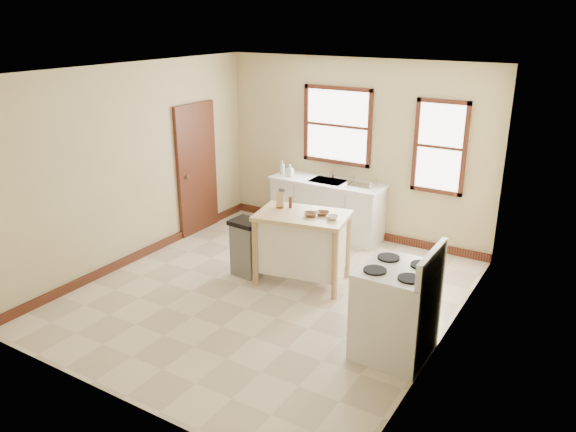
% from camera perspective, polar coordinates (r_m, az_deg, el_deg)
% --- Properties ---
extents(floor, '(5.00, 5.00, 0.00)m').
position_cam_1_polar(floor, '(7.34, -2.04, -7.80)').
color(floor, beige).
rests_on(floor, ground).
extents(ceiling, '(5.00, 5.00, 0.00)m').
position_cam_1_polar(ceiling, '(6.53, -2.35, 14.52)').
color(ceiling, white).
rests_on(ceiling, ground).
extents(wall_back, '(4.50, 0.04, 2.80)m').
position_cam_1_polar(wall_back, '(8.92, 6.76, 6.73)').
color(wall_back, '#CBBD85').
rests_on(wall_back, ground).
extents(wall_left, '(0.04, 5.00, 2.80)m').
position_cam_1_polar(wall_left, '(8.22, -15.44, 5.01)').
color(wall_left, '#CBBD85').
rests_on(wall_left, ground).
extents(wall_right, '(0.04, 5.00, 2.80)m').
position_cam_1_polar(wall_right, '(5.93, 16.28, -0.75)').
color(wall_right, '#CBBD85').
rests_on(wall_right, ground).
extents(window_main, '(1.17, 0.06, 1.22)m').
position_cam_1_polar(window_main, '(8.96, 5.04, 9.13)').
color(window_main, black).
rests_on(window_main, wall_back).
extents(window_side, '(0.77, 0.06, 1.37)m').
position_cam_1_polar(window_side, '(8.40, 15.18, 6.76)').
color(window_side, black).
rests_on(window_side, wall_back).
extents(door_left, '(0.06, 0.90, 2.10)m').
position_cam_1_polar(door_left, '(9.19, -9.23, 4.74)').
color(door_left, black).
rests_on(door_left, ground).
extents(baseboard_back, '(4.50, 0.04, 0.12)m').
position_cam_1_polar(baseboard_back, '(9.29, 6.35, -1.38)').
color(baseboard_back, black).
rests_on(baseboard_back, ground).
extents(baseboard_left, '(0.04, 5.00, 0.12)m').
position_cam_1_polar(baseboard_left, '(8.62, -14.50, -3.64)').
color(baseboard_left, black).
rests_on(baseboard_left, ground).
extents(sink_counter, '(1.86, 0.62, 0.92)m').
position_cam_1_polar(sink_counter, '(9.05, 4.00, 0.80)').
color(sink_counter, beige).
rests_on(sink_counter, ground).
extents(faucet, '(0.03, 0.03, 0.22)m').
position_cam_1_polar(faucet, '(9.03, 4.61, 4.54)').
color(faucet, silver).
rests_on(faucet, sink_counter).
extents(soap_bottle_a, '(0.11, 0.11, 0.23)m').
position_cam_1_polar(soap_bottle_a, '(9.23, -0.58, 4.95)').
color(soap_bottle_a, '#B2B2B2').
rests_on(soap_bottle_a, sink_counter).
extents(soap_bottle_b, '(0.09, 0.10, 0.20)m').
position_cam_1_polar(soap_bottle_b, '(9.10, 0.22, 4.66)').
color(soap_bottle_b, '#B2B2B2').
rests_on(soap_bottle_b, sink_counter).
extents(dish_rack, '(0.44, 0.36, 0.10)m').
position_cam_1_polar(dish_rack, '(8.68, 7.54, 3.38)').
color(dish_rack, silver).
rests_on(dish_rack, sink_counter).
extents(kitchen_island, '(1.30, 0.96, 0.97)m').
position_cam_1_polar(kitchen_island, '(7.44, 1.46, -3.27)').
color(kitchen_island, tan).
rests_on(kitchen_island, ground).
extents(knife_block, '(0.13, 0.13, 0.20)m').
position_cam_1_polar(knife_block, '(7.48, -0.79, 1.62)').
color(knife_block, tan).
rests_on(knife_block, kitchen_island).
extents(pepper_grinder, '(0.06, 0.06, 0.15)m').
position_cam_1_polar(pepper_grinder, '(7.47, 0.25, 1.39)').
color(pepper_grinder, '#421D11').
rests_on(pepper_grinder, kitchen_island).
extents(bowl_a, '(0.24, 0.24, 0.04)m').
position_cam_1_polar(bowl_a, '(7.19, 2.30, 0.18)').
color(bowl_a, brown).
rests_on(bowl_a, kitchen_island).
extents(bowl_b, '(0.22, 0.22, 0.04)m').
position_cam_1_polar(bowl_b, '(7.23, 3.53, 0.28)').
color(bowl_b, brown).
rests_on(bowl_b, kitchen_island).
extents(bowl_c, '(0.20, 0.20, 0.05)m').
position_cam_1_polar(bowl_c, '(7.09, 4.51, -0.14)').
color(bowl_c, white).
rests_on(bowl_c, kitchen_island).
extents(trash_bin, '(0.43, 0.37, 0.79)m').
position_cam_1_polar(trash_bin, '(7.69, -4.20, -3.22)').
color(trash_bin, slate).
rests_on(trash_bin, ground).
extents(gas_stove, '(0.78, 0.80, 1.25)m').
position_cam_1_polar(gas_stove, '(5.96, 10.95, -8.35)').
color(gas_stove, silver).
rests_on(gas_stove, ground).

